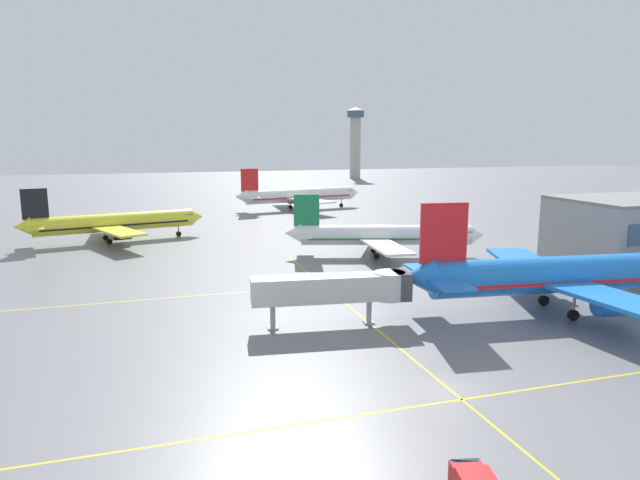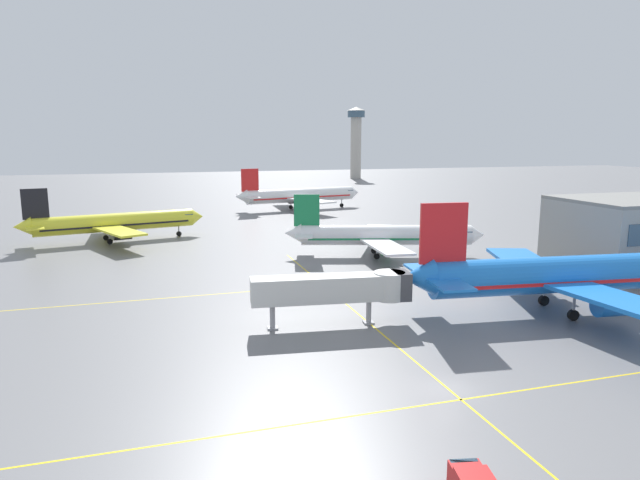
% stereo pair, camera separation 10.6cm
% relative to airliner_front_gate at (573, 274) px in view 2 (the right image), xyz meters
% --- Properties ---
extents(ground_plane, '(600.00, 600.00, 0.00)m').
position_rel_airliner_front_gate_xyz_m(ground_plane, '(-23.63, -13.82, -4.41)').
color(ground_plane, slate).
extents(airliner_front_gate, '(41.53, 35.59, 12.91)m').
position_rel_airliner_front_gate_xyz_m(airliner_front_gate, '(0.00, 0.00, 0.00)').
color(airliner_front_gate, blue).
rests_on(airliner_front_gate, ground).
extents(airliner_second_row, '(33.11, 28.25, 10.48)m').
position_rel_airliner_front_gate_xyz_m(airliner_second_row, '(-8.41, 34.70, -0.83)').
color(airliner_second_row, white).
rests_on(airliner_second_row, ground).
extents(airliner_third_row, '(34.50, 29.30, 10.79)m').
position_rel_airliner_front_gate_xyz_m(airliner_third_row, '(-52.41, 62.37, -0.72)').
color(airliner_third_row, yellow).
rests_on(airliner_third_row, ground).
extents(airliner_far_left_stand, '(37.58, 32.03, 11.71)m').
position_rel_airliner_front_gate_xyz_m(airliner_far_left_stand, '(-5.86, 99.25, -0.41)').
color(airliner_far_left_stand, white).
rests_on(airliner_far_left_stand, ground).
extents(taxiway_markings, '(134.38, 77.30, 0.01)m').
position_rel_airliner_front_gate_xyz_m(taxiway_markings, '(-23.63, 1.75, -4.40)').
color(taxiway_markings, yellow).
rests_on(taxiway_markings, ground).
extents(jet_bridge, '(17.10, 4.88, 5.58)m').
position_rel_airliner_front_gate_xyz_m(jet_bridge, '(-26.52, 3.27, -0.35)').
color(jet_bridge, silver).
rests_on(jet_bridge, ground).
extents(control_tower, '(8.82, 8.82, 34.56)m').
position_rel_airliner_front_gate_xyz_m(control_tower, '(52.39, 210.47, 15.82)').
color(control_tower, '#ADA89E').
rests_on(control_tower, ground).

